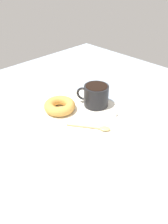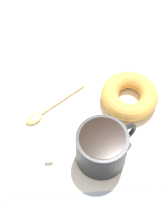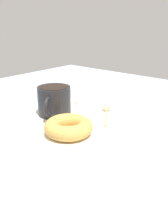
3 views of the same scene
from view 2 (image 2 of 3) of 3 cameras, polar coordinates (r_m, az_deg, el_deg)
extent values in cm
cube|color=#99A8B7|center=(74.75, -0.09, -2.40)|extent=(120.00, 120.00, 2.00)
cube|color=white|center=(74.57, 0.00, -0.85)|extent=(31.38, 31.38, 0.30)
cylinder|color=black|center=(66.96, 2.70, -5.50)|extent=(9.24, 9.24, 7.93)
cylinder|color=black|center=(63.58, 2.84, -4.04)|extent=(8.04, 8.04, 0.60)
torus|color=black|center=(68.53, 6.18, -3.36)|extent=(5.11, 3.38, 5.34)
torus|color=gold|center=(75.56, 6.93, 2.47)|extent=(11.46, 11.46, 3.53)
ellipsoid|color=#D8B772|center=(74.48, -7.66, -0.91)|extent=(4.33, 4.02, 0.90)
cylinder|color=#D8B772|center=(76.39, -3.38, 1.87)|extent=(9.90, 7.05, 0.56)
cube|color=white|center=(69.91, -5.32, -6.96)|extent=(1.50, 1.50, 1.50)
camera|label=1|loc=(0.93, -40.13, 37.56)|focal=35.00mm
camera|label=3|loc=(1.01, 30.59, 29.80)|focal=40.00mm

